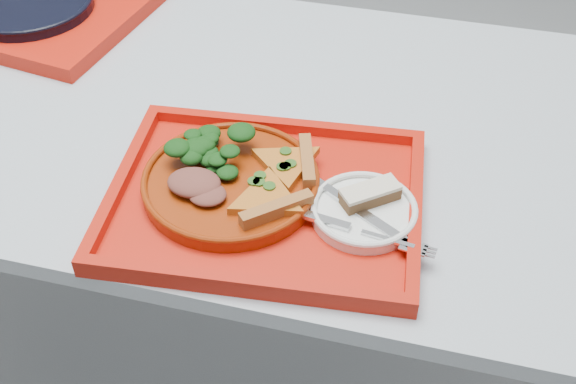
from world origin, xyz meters
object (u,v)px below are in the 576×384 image
(tray_far, at_px, (30,12))
(dessert_bar, at_px, (370,194))
(dinner_plate, at_px, (231,184))
(navy_plate, at_px, (28,6))
(tray_main, at_px, (265,202))

(tray_far, xyz_separation_m, dessert_bar, (0.76, -0.40, 0.03))
(dinner_plate, bearing_deg, dessert_bar, 3.03)
(navy_plate, height_order, dessert_bar, dessert_bar)
(dinner_plate, height_order, navy_plate, dinner_plate)
(navy_plate, bearing_deg, tray_main, -34.43)
(tray_main, bearing_deg, tray_far, 140.34)
(dessert_bar, bearing_deg, tray_far, 113.91)
(tray_far, height_order, dessert_bar, dessert_bar)
(tray_far, relative_size, dinner_plate, 1.73)
(tray_far, relative_size, navy_plate, 1.73)
(navy_plate, bearing_deg, dinner_plate, -36.33)
(dinner_plate, xyz_separation_m, dessert_bar, (0.20, 0.01, 0.02))
(dinner_plate, relative_size, navy_plate, 1.00)
(tray_main, bearing_deg, navy_plate, 140.34)
(tray_main, distance_m, tray_far, 0.74)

